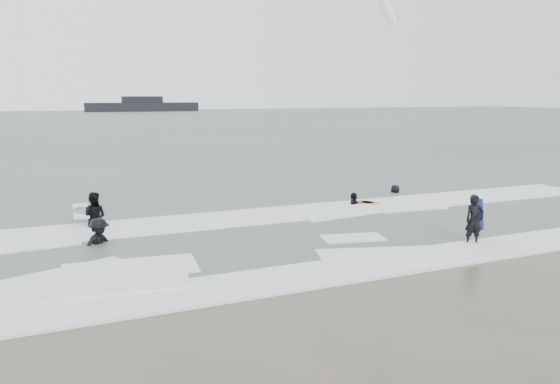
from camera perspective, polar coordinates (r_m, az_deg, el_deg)
name	(u,v)px	position (r m, az deg, el deg)	size (l,w,h in m)	color
ground	(352,262)	(14.92, 7.55, -7.27)	(320.00, 320.00, 0.00)	brown
sea	(98,123)	(92.64, -18.50, 6.84)	(320.00, 320.00, 0.00)	#47544C
surfer_centre	(473,245)	(17.43, 19.49, -5.22)	(0.56, 0.37, 1.55)	black
surfer_wading	(95,227)	(19.68, -18.81, -3.47)	(0.85, 0.67, 1.76)	black
surfer_breaker	(100,246)	(17.21, -18.34, -5.35)	(1.09, 0.63, 1.69)	black
surfer_right_near	(354,205)	(22.43, 7.73, -1.40)	(0.99, 0.41, 1.68)	black
surfer_right_far	(395,193)	(25.49, 11.93, -0.15)	(0.75, 0.49, 1.54)	black
surf_foam	(295,230)	(18.07, 1.61, -3.97)	(30.03, 9.06, 0.09)	white
bodyboards	(304,209)	(19.14, 2.55, -1.78)	(11.62, 7.39, 1.25)	#0F1A48
vessel_horizon	(142,106)	(158.20, -14.18, 8.71)	(30.49, 5.44, 4.14)	black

